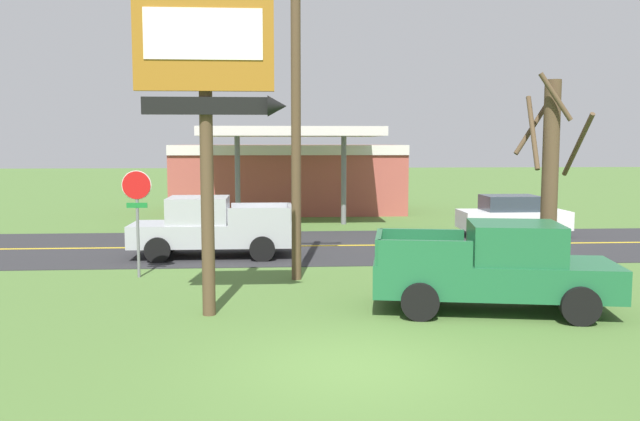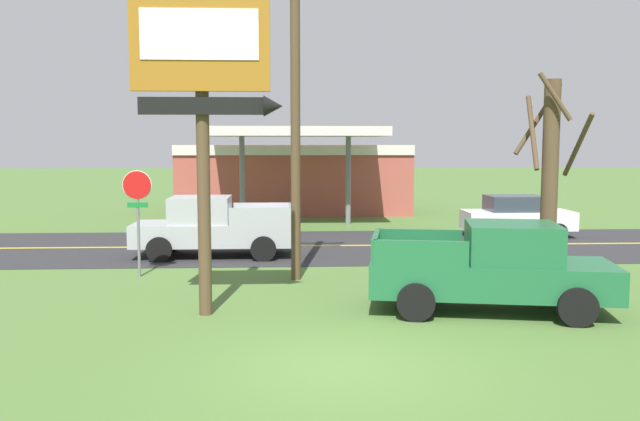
% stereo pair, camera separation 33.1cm
% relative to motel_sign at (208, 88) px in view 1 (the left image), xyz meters
% --- Properties ---
extents(ground_plane, '(180.00, 180.00, 0.00)m').
position_rel_motel_sign_xyz_m(ground_plane, '(2.63, -3.47, -4.82)').
color(ground_plane, '#4C7033').
extents(road_asphalt, '(140.00, 8.00, 0.02)m').
position_rel_motel_sign_xyz_m(road_asphalt, '(2.63, 9.53, -4.81)').
color(road_asphalt, '#2B2B2D').
rests_on(road_asphalt, ground).
extents(road_centre_line, '(126.00, 0.20, 0.01)m').
position_rel_motel_sign_xyz_m(road_centre_line, '(2.63, 9.53, -4.79)').
color(road_centre_line, gold).
rests_on(road_centre_line, road_asphalt).
extents(motel_sign, '(3.12, 0.54, 6.90)m').
position_rel_motel_sign_xyz_m(motel_sign, '(0.00, 0.00, 0.00)').
color(motel_sign, brown).
rests_on(motel_sign, ground).
extents(stop_sign, '(0.80, 0.08, 2.95)m').
position_rel_motel_sign_xyz_m(stop_sign, '(-2.40, 4.32, -2.79)').
color(stop_sign, slate).
rests_on(stop_sign, ground).
extents(utility_pole, '(1.85, 0.26, 8.80)m').
position_rel_motel_sign_xyz_m(utility_pole, '(1.94, 3.76, -0.12)').
color(utility_pole, brown).
rests_on(utility_pole, ground).
extents(bare_tree, '(1.53, 1.50, 5.38)m').
position_rel_motel_sign_xyz_m(bare_tree, '(8.17, 1.99, -2.03)').
color(bare_tree, brown).
rests_on(bare_tree, ground).
extents(gas_station, '(12.00, 11.50, 4.40)m').
position_rel_motel_sign_xyz_m(gas_station, '(2.10, 21.66, -2.87)').
color(gas_station, '#A84C42').
rests_on(gas_station, ground).
extents(pickup_green_parked_on_lawn, '(5.47, 2.94, 1.96)m').
position_rel_motel_sign_xyz_m(pickup_green_parked_on_lawn, '(6.19, 0.03, -3.85)').
color(pickup_green_parked_on_lawn, '#1E6038').
rests_on(pickup_green_parked_on_lawn, ground).
extents(pickup_silver_on_road, '(5.20, 2.24, 1.96)m').
position_rel_motel_sign_xyz_m(pickup_silver_on_road, '(-0.72, 7.53, -3.85)').
color(pickup_silver_on_road, '#A8AAAF').
rests_on(pickup_silver_on_road, ground).
extents(car_white_near_lane, '(4.20, 2.00, 1.64)m').
position_rel_motel_sign_xyz_m(car_white_near_lane, '(10.75, 11.53, -3.99)').
color(car_white_near_lane, silver).
rests_on(car_white_near_lane, ground).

